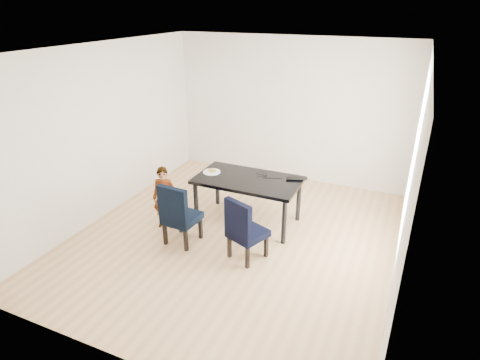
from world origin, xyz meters
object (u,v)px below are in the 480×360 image
at_px(dining_table, 248,200).
at_px(chair_right, 248,228).
at_px(laptop, 297,177).
at_px(child, 164,198).
at_px(plate, 212,172).
at_px(chair_left, 182,213).

bearing_deg(dining_table, chair_right, -67.05).
bearing_deg(laptop, chair_right, 58.15).
bearing_deg(laptop, child, 10.43).
xyz_separation_m(plate, laptop, (1.30, 0.32, 0.01)).
relative_size(dining_table, child, 1.62).
distance_m(chair_left, chair_right, 1.02).
distance_m(dining_table, chair_right, 0.98).
bearing_deg(plate, chair_right, -41.77).
relative_size(child, plate, 3.59).
height_order(chair_left, child, child).
height_order(chair_right, plate, chair_right).
bearing_deg(laptop, chair_left, 24.97).
distance_m(chair_right, child, 1.51).
distance_m(chair_right, laptop, 1.29).
xyz_separation_m(child, laptop, (1.79, 0.97, 0.27)).
distance_m(dining_table, laptop, 0.84).
xyz_separation_m(chair_left, laptop, (1.32, 1.23, 0.29)).
height_order(dining_table, child, child).
distance_m(dining_table, chair_left, 1.12).
bearing_deg(chair_left, dining_table, 58.85).
relative_size(dining_table, laptop, 4.97).
height_order(chair_right, laptop, chair_right).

